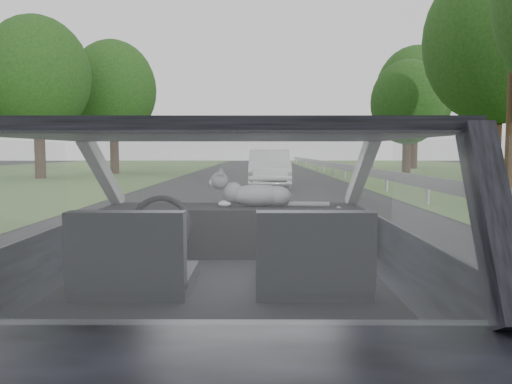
{
  "coord_description": "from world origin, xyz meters",
  "views": [
    {
      "loc": [
        0.16,
        -2.48,
        1.34
      ],
      "look_at": [
        0.15,
        0.56,
        1.09
      ],
      "focal_mm": 35.0,
      "sensor_mm": 36.0,
      "label": 1
    }
  ],
  "objects_px": {
    "other_car": "(269,168)",
    "subject_car": "(227,273)",
    "cat": "(258,194)",
    "highway_sign": "(373,152)"
  },
  "relations": [
    {
      "from": "other_car",
      "to": "subject_car",
      "type": "bearing_deg",
      "value": -91.77
    },
    {
      "from": "subject_car",
      "to": "cat",
      "type": "relative_size",
      "value": 7.51
    },
    {
      "from": "cat",
      "to": "other_car",
      "type": "bearing_deg",
      "value": 89.65
    },
    {
      "from": "cat",
      "to": "highway_sign",
      "type": "xyz_separation_m",
      "value": [
        6.62,
        25.74,
        0.21
      ]
    },
    {
      "from": "cat",
      "to": "subject_car",
      "type": "bearing_deg",
      "value": -103.53
    },
    {
      "from": "subject_car",
      "to": "cat",
      "type": "height_order",
      "value": "subject_car"
    },
    {
      "from": "other_car",
      "to": "highway_sign",
      "type": "relative_size",
      "value": 1.66
    },
    {
      "from": "highway_sign",
      "to": "cat",
      "type": "bearing_deg",
      "value": -109.47
    },
    {
      "from": "subject_car",
      "to": "cat",
      "type": "distance_m",
      "value": 0.72
    },
    {
      "from": "cat",
      "to": "other_car",
      "type": "distance_m",
      "value": 15.71
    }
  ]
}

